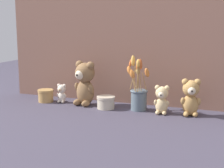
# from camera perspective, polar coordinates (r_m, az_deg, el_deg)

# --- Properties ---
(ground_plane) EXTENTS (4.00, 4.00, 0.00)m
(ground_plane) POSITION_cam_1_polar(r_m,az_deg,el_deg) (1.98, -0.21, -4.11)
(ground_plane) COLOR #3D3847
(backdrop_wall) EXTENTS (1.48, 0.02, 0.73)m
(backdrop_wall) POSITION_cam_1_polar(r_m,az_deg,el_deg) (2.08, 1.46, 6.77)
(backdrop_wall) COLOR #845B4C
(backdrop_wall) RESTS_ON ground
(teddy_bear_large) EXTENTS (0.15, 0.14, 0.27)m
(teddy_bear_large) POSITION_cam_1_polar(r_m,az_deg,el_deg) (2.04, -4.56, 0.29)
(teddy_bear_large) COLOR olive
(teddy_bear_large) RESTS_ON ground
(teddy_bear_medium) EXTENTS (0.11, 0.10, 0.20)m
(teddy_bear_medium) POSITION_cam_1_polar(r_m,az_deg,el_deg) (1.86, 12.96, -2.05)
(teddy_bear_medium) COLOR tan
(teddy_bear_medium) RESTS_ON ground
(teddy_bear_small) EXTENTS (0.09, 0.08, 0.16)m
(teddy_bear_small) POSITION_cam_1_polar(r_m,az_deg,el_deg) (1.87, 8.27, -2.51)
(teddy_bear_small) COLOR #DBBC84
(teddy_bear_small) RESTS_ON ground
(teddy_bear_tiny) EXTENTS (0.06, 0.06, 0.12)m
(teddy_bear_tiny) POSITION_cam_1_polar(r_m,az_deg,el_deg) (2.13, -8.36, -1.47)
(teddy_bear_tiny) COLOR beige
(teddy_bear_tiny) RESTS_ON ground
(flower_vase) EXTENTS (0.15, 0.14, 0.31)m
(flower_vase) POSITION_cam_1_polar(r_m,az_deg,el_deg) (1.93, 4.41, -1.59)
(flower_vase) COLOR slate
(flower_vase) RESTS_ON ground
(decorative_tin_tall) EXTENTS (0.10, 0.10, 0.08)m
(decorative_tin_tall) POSITION_cam_1_polar(r_m,az_deg,el_deg) (2.18, -10.96, -1.90)
(decorative_tin_tall) COLOR tan
(decorative_tin_tall) RESTS_ON ground
(decorative_tin_short) EXTENTS (0.11, 0.11, 0.07)m
(decorative_tin_short) POSITION_cam_1_polar(r_m,az_deg,el_deg) (1.98, -1.03, -3.07)
(decorative_tin_short) COLOR beige
(decorative_tin_short) RESTS_ON ground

